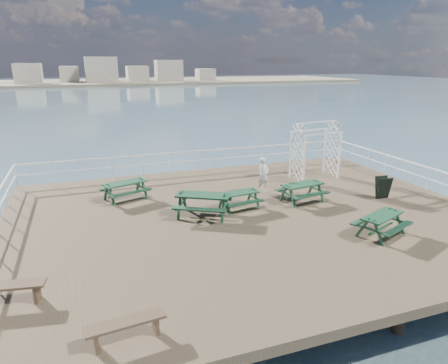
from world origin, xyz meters
TOP-DOWN VIEW (x-y plane):
  - ground at (0.00, 0.00)m, footprint 18.00×14.00m
  - sea_backdrop at (12.54, 134.07)m, footprint 300.00×300.00m
  - railing at (-0.07, 2.57)m, footprint 17.77×13.76m
  - picnic_table_a at (-4.23, 3.39)m, footprint 2.15×1.94m
  - picnic_table_b at (-0.09, 0.73)m, footprint 1.78×1.53m
  - picnic_table_c at (2.72, 0.64)m, footprint 2.01×1.73m
  - picnic_table_d at (-1.66, 0.47)m, footprint 2.54×2.39m
  - picnic_table_e at (3.50, -3.24)m, footprint 2.11×1.93m
  - flat_bench_near at (-5.24, -5.80)m, footprint 1.71×0.58m
  - flat_bench_far at (-7.80, -3.44)m, footprint 1.82×0.71m
  - trellis_arbor at (5.08, 3.50)m, footprint 2.39×1.42m
  - sandwich_board at (6.15, -0.21)m, footprint 0.64×0.50m
  - person at (1.67, 2.27)m, footprint 0.66×0.51m

SIDE VIEW (x-z plane):
  - sea_backdrop at x=12.54m, z-range -5.11..4.09m
  - ground at x=0.00m, z-range -0.30..0.00m
  - flat_bench_near at x=-5.24m, z-range 0.12..0.60m
  - flat_bench_far at x=-7.80m, z-range 0.13..0.64m
  - sandwich_board at x=6.15m, z-range -0.01..0.96m
  - picnic_table_b at x=-0.09m, z-range 0.11..0.89m
  - picnic_table_e at x=3.50m, z-range 0.12..0.95m
  - picnic_table_a at x=-4.23m, z-range 0.12..0.99m
  - picnic_table_c at x=2.72m, z-range 0.12..1.00m
  - picnic_table_d at x=-1.66m, z-range 0.14..1.11m
  - person at x=1.67m, z-range 0.00..1.60m
  - railing at x=-0.07m, z-range 0.32..1.42m
  - trellis_arbor at x=5.08m, z-range -0.16..2.69m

